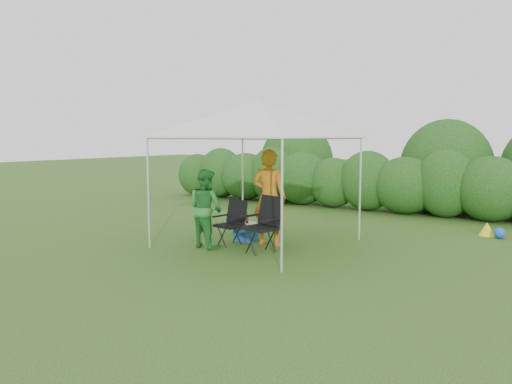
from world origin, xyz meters
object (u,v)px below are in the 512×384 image
Objects in this scene: canopy at (258,119)px; woman at (206,208)px; chair_left at (232,220)px; chair_right at (265,221)px; man at (269,197)px; cooler at (246,232)px.

canopy is 2.05× the size of woman.
chair_right is at bearing -1.60° from chair_left.
chair_left is 0.59× the size of woman.
chair_left is 0.47× the size of man.
woman is (-0.66, -0.82, -1.71)m from canopy.
chair_right is 1.22m from woman.
canopy is 2.03m from chair_left.
chair_left reaches higher than cooler.
chair_left is 0.54m from cooler.
woman is 3.10× the size of cooler.
man reaches higher than woman.
cooler is at bearing -100.48° from woman.
woman is at bearing -151.26° from chair_right.
chair_right is at bearing -157.00° from woman.
canopy is at bearing 148.92° from chair_right.
canopy is 1.54m from man.
man reaches higher than chair_left.
cooler is (0.30, 0.90, -0.56)m from woman.
chair_left is 0.60m from woman.
cooler is (0.01, 0.44, -0.31)m from chair_left.
woman is (-1.17, -0.31, 0.17)m from chair_right.
chair_right reaches higher than chair_left.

